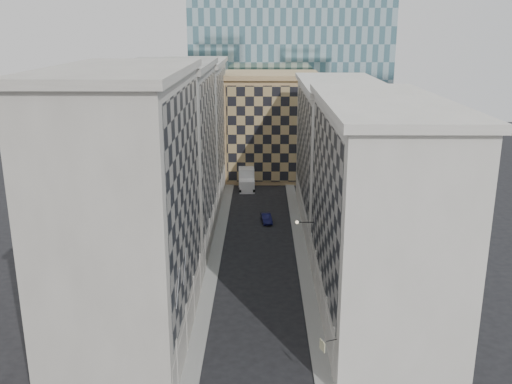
{
  "coord_description": "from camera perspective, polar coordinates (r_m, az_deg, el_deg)",
  "views": [
    {
      "loc": [
        0.32,
        -34.67,
        26.78
      ],
      "look_at": [
        -0.17,
        14.04,
        12.53
      ],
      "focal_mm": 40.0,
      "sensor_mm": 36.0,
      "label": 1
    }
  ],
  "objects": [
    {
      "name": "sidewalk_east",
      "position": [
        70.14,
        4.59,
        -6.13
      ],
      "size": [
        1.5,
        100.0,
        0.15
      ],
      "primitive_type": "cube",
      "color": "gray",
      "rests_on": "ground"
    },
    {
      "name": "bldg_right_a",
      "position": [
        53.38,
        11.96,
        -2.02
      ],
      "size": [
        10.8,
        26.8,
        20.7
      ],
      "color": "#B9B5AA",
      "rests_on": "ground"
    },
    {
      "name": "bldg_left_b",
      "position": [
        70.31,
        -8.62,
        3.42
      ],
      "size": [
        10.8,
        22.8,
        22.7
      ],
      "color": "gray",
      "rests_on": "ground"
    },
    {
      "name": "bldg_left_c",
      "position": [
        91.77,
        -6.48,
        6.19
      ],
      "size": [
        10.8,
        22.8,
        21.7
      ],
      "color": "#9C968C",
      "rests_on": "ground"
    },
    {
      "name": "box_truck",
      "position": [
        97.21,
        -0.96,
        1.25
      ],
      "size": [
        2.98,
        6.58,
        3.54
      ],
      "rotation": [
        0.0,
        0.0,
        0.06
      ],
      "color": "white",
      "rests_on": "ground"
    },
    {
      "name": "flagpoles_left",
      "position": [
        45.23,
        -7.46,
        -8.38
      ],
      "size": [
        0.1,
        6.33,
        2.33
      ],
      "color": "gray",
      "rests_on": "ground"
    },
    {
      "name": "church_tower",
      "position": [
        116.68,
        0.44,
        16.39
      ],
      "size": [
        7.2,
        7.2,
        51.5
      ],
      "color": "#2F2A24",
      "rests_on": "ground"
    },
    {
      "name": "bldg_right_b",
      "position": [
        79.23,
        8.25,
        3.79
      ],
      "size": [
        10.8,
        28.8,
        19.7
      ],
      "color": "#B9B5AA",
      "rests_on": "ground"
    },
    {
      "name": "bldg_left_a",
      "position": [
        49.35,
        -12.58,
        -1.74
      ],
      "size": [
        10.8,
        22.8,
        23.7
      ],
      "color": "#9C968C",
      "rests_on": "ground"
    },
    {
      "name": "sidewalk_west",
      "position": [
        70.19,
        -4.04,
        -6.1
      ],
      "size": [
        1.5,
        100.0,
        0.15
      ],
      "primitive_type": "cube",
      "color": "gray",
      "rests_on": "ground"
    },
    {
      "name": "tan_block",
      "position": [
        104.04,
        1.5,
        6.7
      ],
      "size": [
        16.8,
        14.8,
        18.8
      ],
      "color": "tan",
      "rests_on": "ground"
    },
    {
      "name": "dark_car",
      "position": [
        80.61,
        1.04,
        -2.64
      ],
      "size": [
        1.77,
        3.85,
        1.22
      ],
      "primitive_type": "imported",
      "rotation": [
        0.0,
        0.0,
        0.13
      ],
      "color": "#10123D",
      "rests_on": "ground"
    },
    {
      "name": "bracket_lamp",
      "position": [
        62.31,
        4.28,
        -3.03
      ],
      "size": [
        1.98,
        0.36,
        0.36
      ],
      "color": "black",
      "rests_on": "ground"
    },
    {
      "name": "shop_sign",
      "position": [
        44.35,
        6.71,
        -14.98
      ],
      "size": [
        1.31,
        0.77,
        0.88
      ],
      "rotation": [
        0.0,
        0.0,
        0.36
      ],
      "color": "black",
      "rests_on": "ground"
    }
  ]
}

